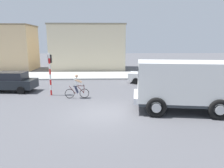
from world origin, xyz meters
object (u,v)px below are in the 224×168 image
cyclist (77,86)px  car_red_near (11,82)px  car_white_mid (150,75)px  truck_foreground (183,83)px  traffic_light_pole (50,68)px

cyclist → car_red_near: (-5.61, 2.22, -0.05)m
car_red_near → car_white_mid: same height
truck_foreground → car_white_mid: 8.28m
cyclist → car_white_mid: (6.42, 5.21, -0.05)m
truck_foreground → car_red_near: size_ratio=1.39×
traffic_light_pole → truck_foreground: bearing=-25.1°
truck_foreground → car_red_near: 13.24m
truck_foreground → cyclist: bearing=155.1°
truck_foreground → car_white_mid: size_ratio=1.32×
car_red_near → car_white_mid: size_ratio=0.95×
car_white_mid → traffic_light_pole: bearing=-153.5°
cyclist → traffic_light_pole: bearing=154.5°
car_red_near → car_white_mid: (12.03, 2.99, 0.00)m
truck_foreground → traffic_light_pole: size_ratio=1.79×
truck_foreground → car_white_mid: bearing=90.7°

